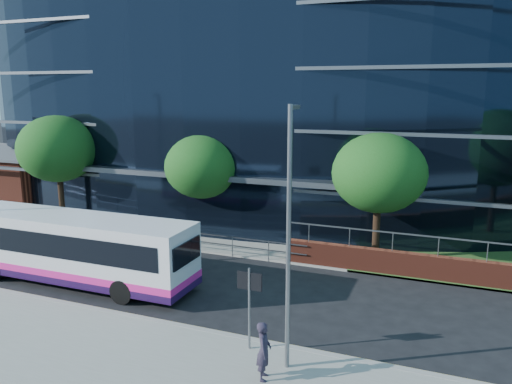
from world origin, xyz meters
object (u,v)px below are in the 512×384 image
at_px(tree_far_c, 379,173).
at_px(pedestrian, 264,351).
at_px(tree_far_b, 202,167).
at_px(street_sign, 249,291).
at_px(brick_pavilion, 13,175).
at_px(tree_far_a, 58,149).
at_px(city_bus, 77,248).
at_px(streetlight_east, 289,233).

relative_size(tree_far_c, pedestrian, 3.65).
xyz_separation_m(tree_far_b, pedestrian, (8.56, -12.57, -3.17)).
distance_m(street_sign, tree_far_b, 13.54).
relative_size(brick_pavilion, tree_far_b, 1.42).
relative_size(brick_pavilion, tree_far_a, 1.23).
relative_size(city_bus, pedestrian, 6.37).
bearing_deg(tree_far_b, tree_far_c, -2.86).
xyz_separation_m(brick_pavilion, tree_far_c, (29.00, -4.50, 2.60)).
distance_m(tree_far_b, city_bus, 8.92).
relative_size(street_sign, tree_far_b, 0.46).
relative_size(brick_pavilion, pedestrian, 4.82).
bearing_deg(pedestrian, street_sign, 20.42).
height_order(tree_far_b, city_bus, tree_far_b).
relative_size(tree_far_b, streetlight_east, 0.76).
distance_m(tree_far_a, pedestrian, 22.47).
bearing_deg(tree_far_a, brick_pavilion, 153.45).
height_order(brick_pavilion, pedestrian, brick_pavilion).
bearing_deg(tree_far_a, tree_far_c, 0.00).
relative_size(streetlight_east, city_bus, 0.70).
distance_m(streetlight_east, city_bus, 11.79).
bearing_deg(pedestrian, brick_pavilion, 43.69).
bearing_deg(street_sign, tree_far_a, 148.83).
height_order(brick_pavilion, tree_far_c, tree_far_c).
relative_size(tree_far_c, streetlight_east, 0.81).
bearing_deg(pedestrian, tree_far_a, 41.67).
height_order(street_sign, tree_far_b, tree_far_b).
distance_m(brick_pavilion, streetlight_east, 32.19).
xyz_separation_m(street_sign, tree_far_b, (-7.50, 11.09, 2.06)).
height_order(tree_far_a, streetlight_east, streetlight_east).
xyz_separation_m(brick_pavilion, pedestrian, (27.57, -16.57, -0.90)).
bearing_deg(brick_pavilion, tree_far_b, -11.88).
height_order(tree_far_b, pedestrian, tree_far_b).
distance_m(tree_far_b, streetlight_east, 14.74).
height_order(tree_far_a, city_bus, tree_far_a).
bearing_deg(tree_far_c, pedestrian, -96.78).
height_order(brick_pavilion, tree_far_a, tree_far_a).
bearing_deg(tree_far_c, streetlight_east, -95.11).
xyz_separation_m(tree_far_a, city_bus, (8.06, -7.82, -3.23)).
bearing_deg(tree_far_c, tree_far_b, 177.14).
height_order(streetlight_east, pedestrian, streetlight_east).
xyz_separation_m(brick_pavilion, tree_far_b, (19.00, -4.00, 2.27)).
height_order(brick_pavilion, streetlight_east, streetlight_east).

